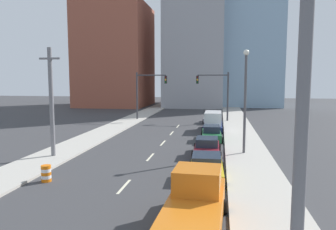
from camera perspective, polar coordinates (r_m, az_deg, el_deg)
The scene contains 22 objects.
sidewalk_left at distance 52.07m, azimuth -4.79°, elevation -0.07°, with size 3.43×95.42×0.15m.
sidewalk_right at distance 50.61m, azimuth 11.48°, elevation -0.36°, with size 3.43×95.42×0.15m.
lane_stripe_at_14m at distance 18.53m, azimuth -7.66°, elevation -12.22°, with size 0.16×2.40×0.01m, color beige.
lane_stripe_at_21m at distance 24.91m, azimuth -3.09°, elevation -7.31°, with size 0.16×2.40×0.01m, color beige.
lane_stripe_at_27m at distance 30.15m, azimuth -0.90°, elevation -4.89°, with size 0.16×2.40×0.01m, color beige.
lane_stripe_at_32m at distance 35.47m, azimuth 0.64°, elevation -3.19°, with size 0.16×2.40×0.01m, color beige.
lane_stripe_at_37m at distance 40.63m, azimuth 1.73°, elevation -1.96°, with size 0.16×2.40×0.01m, color beige.
building_brick_left at distance 72.81m, azimuth -9.11°, elevation 10.12°, with size 14.00×16.00×21.51m.
building_office_center at distance 73.56m, azimuth 4.85°, elevation 11.37°, with size 12.00×20.00×24.66m.
building_glass_right at distance 78.72m, azimuth 13.91°, elevation 17.06°, with size 13.00×20.00×41.46m.
traffic_signal_left at distance 46.43m, azimuth -3.99°, elevation 4.47°, with size 4.44×0.35×6.76m.
traffic_signal_right at distance 45.23m, azimuth 8.88°, elevation 4.36°, with size 4.44×0.35×6.76m.
utility_pole_right_near at distance 8.31m, azimuth 22.44°, elevation 2.21°, with size 1.60×0.32×10.47m.
utility_pole_left_mid at distance 25.59m, azimuth -19.64°, elevation 2.18°, with size 1.60×0.32×8.14m.
traffic_barrel at distance 20.31m, azimuth -20.46°, elevation -9.51°, with size 0.56×0.56×0.95m.
street_lamp at distance 25.72m, azimuth 13.31°, elevation 3.52°, with size 0.44×0.44×8.06m.
pickup_truck_orange at distance 13.32m, azimuth 4.73°, elevation -15.63°, with size 2.60×6.23×2.26m.
sedan_yellow at distance 19.76m, azimuth 6.71°, elevation -9.04°, with size 2.31×4.81×1.44m.
sedan_maroon at distance 25.23m, azimuth 6.80°, elevation -5.66°, with size 2.19×4.65×1.41m.
sedan_green at distance 31.52m, azimuth 7.58°, elevation -3.26°, with size 2.18×4.51×1.43m.
box_truck_navy at distance 37.30m, azimuth 7.86°, elevation -1.18°, with size 2.37×6.22×2.17m.
sedan_silver at distance 44.06m, azimuth 7.63°, elevation -0.52°, with size 2.26×4.40×1.42m.
Camera 1 is at (5.13, -2.52, 5.89)m, focal length 35.00 mm.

